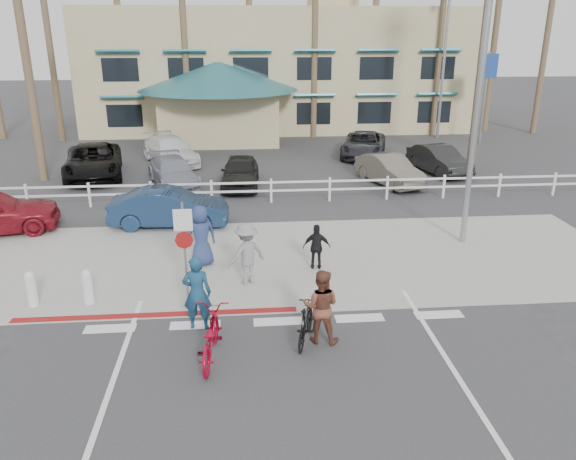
{
  "coord_description": "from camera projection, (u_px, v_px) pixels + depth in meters",
  "views": [
    {
      "loc": [
        -0.8,
        -11.42,
        6.73
      ],
      "look_at": [
        0.44,
        3.01,
        1.5
      ],
      "focal_mm": 35.0,
      "sensor_mm": 36.0,
      "label": 1
    }
  ],
  "objects": [
    {
      "name": "cross_street",
      "position": [
        264.0,
        218.0,
        21.02
      ],
      "size": [
        40.0,
        5.0,
        0.01
      ],
      "primitive_type": "cube",
      "color": "#333335",
      "rests_on": "ground"
    },
    {
      "name": "lot_car_5",
      "position": [
        364.0,
        145.0,
        30.88
      ],
      "size": [
        3.49,
        5.22,
        1.33
      ],
      "primitive_type": "imported",
      "rotation": [
        0.0,
        0.0,
        -0.29
      ],
      "color": "black",
      "rests_on": "ground"
    },
    {
      "name": "palm_3",
      "position": [
        183.0,
        23.0,
        33.78
      ],
      "size": [
        4.0,
        4.0,
        14.0
      ],
      "primitive_type": null,
      "color": "black",
      "rests_on": "ground"
    },
    {
      "name": "pedestrian_child",
      "position": [
        317.0,
        247.0,
        16.41
      ],
      "size": [
        0.84,
        0.43,
        1.38
      ],
      "primitive_type": "imported",
      "rotation": [
        0.0,
        0.0,
        3.02
      ],
      "color": "black",
      "rests_on": "ground"
    },
    {
      "name": "pedestrian_a",
      "position": [
        246.0,
        254.0,
        15.41
      ],
      "size": [
        1.31,
        1.14,
        1.76
      ],
      "primitive_type": "imported",
      "rotation": [
        0.0,
        0.0,
        3.68
      ],
      "color": "gray",
      "rests_on": "ground"
    },
    {
      "name": "palm_11",
      "position": [
        486.0,
        22.0,
        26.55
      ],
      "size": [
        4.0,
        4.0,
        14.0
      ],
      "primitive_type": null,
      "color": "black",
      "rests_on": "ground"
    },
    {
      "name": "lot_car_4",
      "position": [
        170.0,
        151.0,
        29.28
      ],
      "size": [
        3.73,
        5.13,
        1.38
      ],
      "primitive_type": "imported",
      "rotation": [
        0.0,
        0.0,
        0.43
      ],
      "color": "white",
      "rests_on": "ground"
    },
    {
      "name": "lot_car_2",
      "position": [
        240.0,
        172.0,
        25.04
      ],
      "size": [
        1.82,
        4.07,
        1.36
      ],
      "primitive_type": "imported",
      "rotation": [
        0.0,
        0.0,
        -0.05
      ],
      "color": "black",
      "rests_on": "ground"
    },
    {
      "name": "palm_4",
      "position": [
        249.0,
        15.0,
        34.87
      ],
      "size": [
        4.0,
        4.0,
        15.0
      ],
      "primitive_type": null,
      "color": "black",
      "rests_on": "ground"
    },
    {
      "name": "rail_fence",
      "position": [
        274.0,
        191.0,
        22.76
      ],
      "size": [
        29.4,
        0.16,
        1.0
      ],
      "primitive_type": null,
      "color": "silver",
      "rests_on": "ground"
    },
    {
      "name": "palm_8",
      "position": [
        498.0,
        15.0,
        36.16
      ],
      "size": [
        4.0,
        4.0,
        15.0
      ],
      "primitive_type": null,
      "color": "black",
      "rests_on": "ground"
    },
    {
      "name": "pedestrian_b",
      "position": [
        201.0,
        236.0,
        16.59
      ],
      "size": [
        1.06,
        0.87,
        1.86
      ],
      "primitive_type": "imported",
      "rotation": [
        0.0,
        0.0,
        3.49
      ],
      "color": "navy",
      "rests_on": "ground"
    },
    {
      "name": "palm_9",
      "position": [
        548.0,
        32.0,
        35.8
      ],
      "size": [
        4.0,
        4.0,
        13.0
      ],
      "primitive_type": null,
      "color": "black",
      "rests_on": "ground"
    },
    {
      "name": "parking_lot",
      "position": [
        256.0,
        162.0,
        29.92
      ],
      "size": [
        50.0,
        16.0,
        0.01
      ],
      "primitive_type": "cube",
      "color": "#333335",
      "rests_on": "ground"
    },
    {
      "name": "ground",
      "position": [
        280.0,
        335.0,
        13.05
      ],
      "size": [
        140.0,
        140.0,
        0.0
      ],
      "primitive_type": "plane",
      "color": "#333335"
    },
    {
      "name": "palm_7",
      "position": [
        442.0,
        23.0,
        35.07
      ],
      "size": [
        4.0,
        4.0,
        14.0
      ],
      "primitive_type": null,
      "color": "black",
      "rests_on": "ground"
    },
    {
      "name": "info_sign",
      "position": [
        485.0,
        97.0,
        33.84
      ],
      "size": [
        1.2,
        0.16,
        5.6
      ],
      "primitive_type": null,
      "color": "navy",
      "rests_on": "ground"
    },
    {
      "name": "palm_5",
      "position": [
        315.0,
        32.0,
        34.59
      ],
      "size": [
        4.0,
        4.0,
        13.0
      ],
      "primitive_type": null,
      "color": "black",
      "rests_on": "ground"
    },
    {
      "name": "sign_post",
      "position": [
        185.0,
        246.0,
        14.44
      ],
      "size": [
        0.5,
        0.1,
        2.9
      ],
      "primitive_type": null,
      "color": "gray",
      "rests_on": "ground"
    },
    {
      "name": "rider_red",
      "position": [
        197.0,
        293.0,
        13.04
      ],
      "size": [
        0.7,
        0.48,
        1.85
      ],
      "primitive_type": "imported",
      "rotation": [
        0.0,
        0.0,
        3.08
      ],
      "color": "navy",
      "rests_on": "ground"
    },
    {
      "name": "palm_2",
      "position": [
        117.0,
        5.0,
        34.05
      ],
      "size": [
        4.0,
        4.0,
        16.0
      ],
      "primitive_type": null,
      "color": "black",
      "rests_on": "ground"
    },
    {
      "name": "bike_red",
      "position": [
        210.0,
        337.0,
        11.94
      ],
      "size": [
        0.89,
        2.1,
        1.08
      ],
      "primitive_type": "imported",
      "rotation": [
        0.0,
        0.0,
        3.05
      ],
      "color": "maroon",
      "rests_on": "ground"
    },
    {
      "name": "palm_1",
      "position": [
        48.0,
        32.0,
        33.3
      ],
      "size": [
        4.0,
        4.0,
        13.0
      ],
      "primitive_type": null,
      "color": "black",
      "rests_on": "ground"
    },
    {
      "name": "bike_path",
      "position": [
        287.0,
        386.0,
        11.18
      ],
      "size": [
        12.0,
        16.0,
        0.01
      ],
      "primitive_type": "cube",
      "color": "#333335",
      "rests_on": "ground"
    },
    {
      "name": "car_white_sedan",
      "position": [
        169.0,
        208.0,
        20.0
      ],
      "size": [
        4.23,
        1.64,
        1.37
      ],
      "primitive_type": "imported",
      "rotation": [
        0.0,
        0.0,
        1.53
      ],
      "color": "#142948",
      "rests_on": "ground"
    },
    {
      "name": "lot_car_1",
      "position": [
        173.0,
        172.0,
        25.23
      ],
      "size": [
        3.01,
        4.61,
        1.24
      ],
      "primitive_type": "imported",
      "rotation": [
        0.0,
        0.0,
        0.32
      ],
      "color": "gray",
      "rests_on": "ground"
    },
    {
      "name": "bollard_0",
      "position": [
        88.0,
        287.0,
        14.38
      ],
      "size": [
        0.26,
        0.26,
        0.95
      ],
      "primitive_type": null,
      "color": "silver",
      "rests_on": "ground"
    },
    {
      "name": "palm_10",
      "position": [
        24.0,
        46.0,
        24.26
      ],
      "size": [
        4.0,
        4.0,
        12.0
      ],
      "primitive_type": null,
      "color": "black",
      "rests_on": "ground"
    },
    {
      "name": "bike_black",
      "position": [
        306.0,
        323.0,
        12.62
      ],
      "size": [
        0.9,
        1.62,
        0.94
      ],
      "primitive_type": "imported",
      "rotation": [
        0.0,
        0.0,
        2.83
      ],
      "color": "black",
      "rests_on": "ground"
    },
    {
      "name": "lot_car_0",
      "position": [
        93.0,
        161.0,
        26.61
      ],
      "size": [
        3.53,
        5.89,
        1.53
      ],
      "primitive_type": "imported",
      "rotation": [
        0.0,
        0.0,
        0.19
      ],
      "color": "black",
      "rests_on": "ground"
    },
    {
      "name": "rider_black",
      "position": [
        321.0,
        306.0,
        12.52
      ],
      "size": [
        0.99,
        0.86,
        1.74
      ],
      "primitive_type": "imported",
      "rotation": [
        0.0,
        0.0,
        2.87
      ],
      "color": "brown",
      "rests_on": "ground"
    },
    {
      "name": "streetlight_0",
      "position": [
        477.0,
        105.0,
        17.2
      ],
      "size": [
        0.6,
        2.0,
        9.0
      ],
      "primitive_type": null,
      "color": "gray",
      "rests_on": "ground"
    },
    {
      "name": "streetlight_1",
      "position": [
        444.0,
        61.0,
        34.9
      ],
      "size": [
        0.6,
        2.0,
        9.5
      ],
      "primitive_type": null,
      "color": "gray",
      "rests_on": "ground"
    },
    {
      "name": "curb_red",
      "position": [
        156.0,
        315.0,
        13.93
      ],
      "size": [
        7.0,
        0.25,
        0.02
      ],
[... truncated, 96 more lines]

